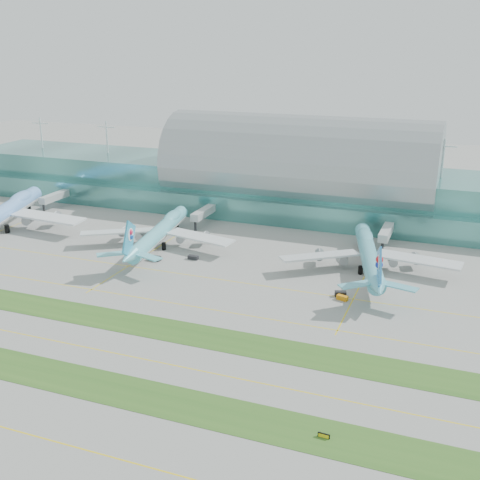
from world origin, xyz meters
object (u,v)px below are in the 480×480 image
at_px(taxiway_sign_east, 324,436).
at_px(airliner_c, 369,254).
at_px(terminal, 299,180).
at_px(airliner_a, 3,213).
at_px(airliner_b, 160,231).

bearing_deg(taxiway_sign_east, airliner_c, 97.64).
relative_size(airliner_c, taxiway_sign_east, 27.47).
distance_m(terminal, airliner_c, 76.21).
relative_size(terminal, airliner_a, 4.21).
bearing_deg(terminal, airliner_b, -118.38).
xyz_separation_m(airliner_a, airliner_c, (147.32, 6.85, -1.23)).
height_order(terminal, airliner_b, terminal).
distance_m(terminal, taxiway_sign_east, 165.23).
height_order(airliner_a, airliner_c, airliner_a).
xyz_separation_m(terminal, airliner_b, (-35.42, -65.56, -8.45)).
bearing_deg(terminal, taxiway_sign_east, -72.52).
relative_size(terminal, airliner_c, 5.05).
bearing_deg(airliner_b, terminal, 52.21).
relative_size(terminal, taxiway_sign_east, 138.62).
distance_m(airliner_a, airliner_b, 69.98).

